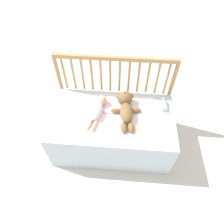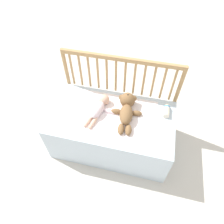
# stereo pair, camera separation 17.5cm
# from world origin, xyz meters

# --- Properties ---
(ground_plane) EXTENTS (12.00, 12.00, 0.00)m
(ground_plane) POSITION_xyz_m (0.00, 0.00, 0.00)
(ground_plane) COLOR silver
(crib_mattress) EXTENTS (1.13, 0.63, 0.44)m
(crib_mattress) POSITION_xyz_m (0.00, 0.00, 0.22)
(crib_mattress) COLOR silver
(crib_mattress) RESTS_ON ground_plane
(crib_rail) EXTENTS (1.13, 0.04, 0.84)m
(crib_rail) POSITION_xyz_m (0.00, 0.34, 0.59)
(crib_rail) COLOR tan
(crib_rail) RESTS_ON ground_plane
(blanket) EXTENTS (0.78, 0.52, 0.01)m
(blanket) POSITION_xyz_m (-0.00, 0.01, 0.44)
(blanket) COLOR white
(blanket) RESTS_ON crib_mattress
(teddy_bear) EXTENTS (0.28, 0.43, 0.14)m
(teddy_bear) POSITION_xyz_m (0.12, 0.07, 0.50)
(teddy_bear) COLOR olive
(teddy_bear) RESTS_ON crib_mattress
(baby) EXTENTS (0.30, 0.38, 0.10)m
(baby) POSITION_xyz_m (-0.13, 0.04, 0.48)
(baby) COLOR white
(baby) RESTS_ON crib_mattress
(baby_bottle) EXTENTS (0.06, 0.14, 0.06)m
(baby_bottle) POSITION_xyz_m (0.47, 0.16, 0.47)
(baby_bottle) COLOR #F4E5CC
(baby_bottle) RESTS_ON crib_mattress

